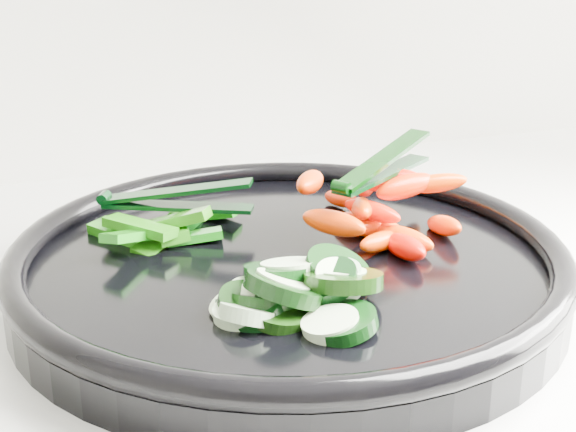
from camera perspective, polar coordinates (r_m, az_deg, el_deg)
name	(u,v)px	position (r m, az deg, el deg)	size (l,w,h in m)	color
veggie_tray	(288,264)	(0.54, 0.00, -3.43)	(0.45, 0.45, 0.04)	black
cucumber_pile	(290,294)	(0.47, 0.12, -5.56)	(0.11, 0.11, 0.04)	black
carrot_pile	(379,209)	(0.58, 6.50, 0.49)	(0.13, 0.15, 0.05)	#EA2E00
pepper_pile	(163,228)	(0.58, -8.90, -0.85)	(0.12, 0.10, 0.03)	#226E0A
tong_carrot	(381,168)	(0.57, 6.62, 3.44)	(0.10, 0.07, 0.02)	black
tong_pepper	(172,199)	(0.59, -8.23, 1.22)	(0.11, 0.06, 0.02)	black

